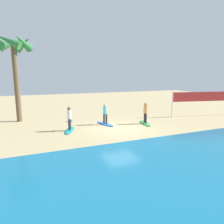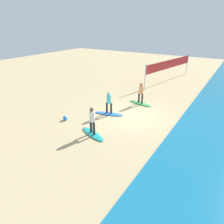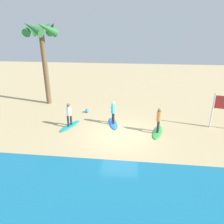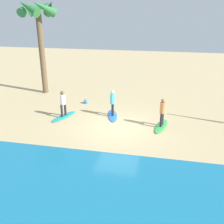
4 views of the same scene
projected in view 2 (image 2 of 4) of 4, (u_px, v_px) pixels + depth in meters
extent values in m
plane|color=tan|center=(133.00, 116.00, 14.83)|extent=(60.00, 60.00, 0.00)
ellipsoid|color=green|center=(140.00, 103.00, 16.99)|extent=(1.00, 2.17, 0.09)
cylinder|color=#232328|center=(142.00, 99.00, 16.72)|extent=(0.14, 0.14, 0.78)
cylinder|color=#232328|center=(139.00, 98.00, 16.92)|extent=(0.14, 0.14, 0.78)
cylinder|color=#E58C4C|center=(141.00, 90.00, 16.54)|extent=(0.32, 0.32, 0.62)
sphere|color=#9E704C|center=(141.00, 85.00, 16.37)|extent=(0.24, 0.24, 0.24)
ellipsoid|color=blue|center=(109.00, 114.00, 15.08)|extent=(1.08, 2.17, 0.09)
cylinder|color=#232328|center=(111.00, 108.00, 14.86)|extent=(0.14, 0.14, 0.78)
cylinder|color=#232328|center=(107.00, 108.00, 14.95)|extent=(0.14, 0.14, 0.78)
cylinder|color=#4CC6D1|center=(109.00, 99.00, 14.63)|extent=(0.32, 0.32, 0.62)
sphere|color=beige|center=(109.00, 93.00, 14.46)|extent=(0.24, 0.24, 0.24)
ellipsoid|color=teal|center=(93.00, 134.00, 12.37)|extent=(1.28, 2.16, 0.09)
cylinder|color=#232328|center=(94.00, 128.00, 12.08)|extent=(0.14, 0.14, 0.78)
cylinder|color=#232328|center=(91.00, 126.00, 12.31)|extent=(0.14, 0.14, 0.78)
cylinder|color=white|center=(92.00, 116.00, 11.92)|extent=(0.32, 0.32, 0.62)
sphere|color=brown|center=(92.00, 110.00, 11.75)|extent=(0.24, 0.24, 0.24)
cylinder|color=silver|center=(187.00, 64.00, 26.01)|extent=(0.10, 0.10, 2.50)
cylinder|color=silver|center=(145.00, 77.00, 20.02)|extent=(0.10, 0.10, 2.50)
cube|color=red|center=(169.00, 64.00, 22.76)|extent=(8.82, 1.83, 0.90)
sphere|color=#338CE5|center=(65.00, 118.00, 14.14)|extent=(0.31, 0.31, 0.31)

